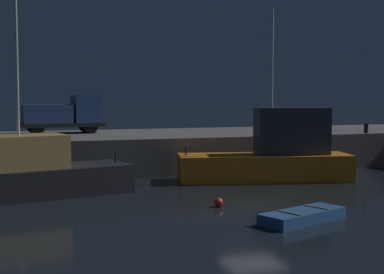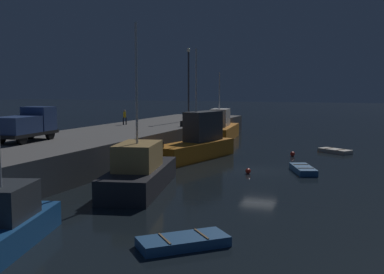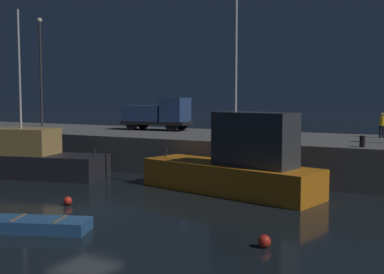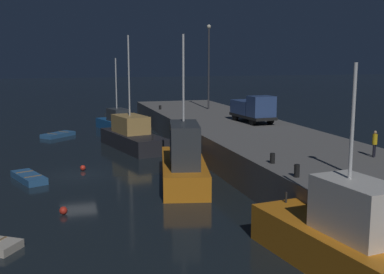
% 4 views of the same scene
% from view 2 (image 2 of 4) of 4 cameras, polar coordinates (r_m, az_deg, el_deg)
% --- Properties ---
extents(ground_plane, '(320.00, 320.00, 0.00)m').
position_cam_2_polar(ground_plane, '(35.32, 8.19, -4.13)').
color(ground_plane, black).
extents(pier_quay, '(58.95, 9.74, 2.26)m').
position_cam_2_polar(pier_quay, '(40.70, -11.66, -1.22)').
color(pier_quay, slate).
rests_on(pier_quay, ground).
extents(fishing_trawler_red, '(7.39, 4.07, 7.98)m').
position_cam_2_polar(fishing_trawler_red, '(19.77, -22.22, -10.05)').
color(fishing_trawler_red, '#195193').
rests_on(fishing_trawler_red, ground).
extents(fishing_boat_blue, '(10.52, 4.45, 7.95)m').
position_cam_2_polar(fishing_boat_blue, '(55.83, 3.47, 0.92)').
color(fishing_boat_blue, orange).
rests_on(fishing_boat_blue, ground).
extents(fishing_boat_white, '(9.92, 4.70, 9.54)m').
position_cam_2_polar(fishing_boat_white, '(40.92, 0.59, -0.67)').
color(fishing_boat_white, orange).
rests_on(fishing_boat_white, ground).
extents(fishing_boat_orange, '(9.51, 4.93, 10.00)m').
position_cam_2_polar(fishing_boat_orange, '(28.63, -6.43, -4.28)').
color(fishing_boat_orange, '#232328').
rests_on(fishing_boat_orange, ground).
extents(dinghy_orange_near, '(2.85, 3.34, 0.40)m').
position_cam_2_polar(dinghy_orange_near, '(46.52, 17.09, -1.64)').
color(dinghy_orange_near, beige).
rests_on(dinghy_orange_near, ground).
extents(rowboat_white_mid, '(3.53, 3.60, 0.44)m').
position_cam_2_polar(rowboat_white_mid, '(18.79, -1.08, -12.68)').
color(rowboat_white_mid, '#2D6099').
rests_on(rowboat_white_mid, ground).
extents(dinghy_red_small, '(3.85, 2.52, 0.48)m').
position_cam_2_polar(dinghy_red_small, '(35.30, 13.44, -3.88)').
color(dinghy_red_small, '#2D6099').
rests_on(dinghy_red_small, ground).
extents(mooring_buoy_near, '(0.39, 0.39, 0.39)m').
position_cam_2_polar(mooring_buoy_near, '(34.05, 6.88, -4.16)').
color(mooring_buoy_near, red).
rests_on(mooring_buoy_near, ground).
extents(mooring_buoy_mid, '(0.42, 0.42, 0.42)m').
position_cam_2_polar(mooring_buoy_mid, '(43.24, 12.20, -2.04)').
color(mooring_buoy_mid, red).
rests_on(mooring_buoy_mid, ground).
extents(lamp_post_east, '(0.44, 0.44, 8.50)m').
position_cam_2_polar(lamp_post_east, '(55.29, -0.43, 7.11)').
color(lamp_post_east, '#38383D').
rests_on(lamp_post_east, pier_quay).
extents(utility_truck, '(5.48, 2.51, 2.50)m').
position_cam_2_polar(utility_truck, '(36.37, -19.51, 1.46)').
color(utility_truck, black).
rests_on(utility_truck, pier_quay).
extents(dockworker, '(0.41, 0.41, 1.58)m').
position_cam_2_polar(dockworker, '(50.02, -8.24, 2.53)').
color(dockworker, black).
rests_on(dockworker, pier_quay).
extents(bollard_central, '(0.28, 0.28, 0.64)m').
position_cam_2_polar(bollard_central, '(49.99, 0.31, 1.93)').
color(bollard_central, black).
rests_on(bollard_central, pier_quay).
extents(bollard_east, '(0.28, 0.28, 0.58)m').
position_cam_2_polar(bollard_east, '(47.12, -1.31, 1.63)').
color(bollard_east, black).
rests_on(bollard_east, pier_quay).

